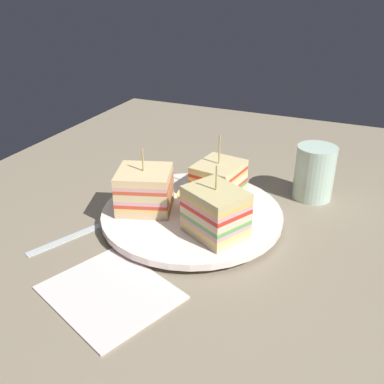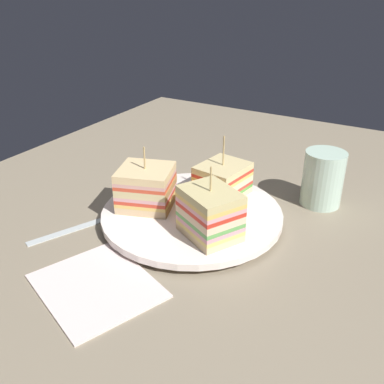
{
  "view_description": "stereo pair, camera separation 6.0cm",
  "coord_description": "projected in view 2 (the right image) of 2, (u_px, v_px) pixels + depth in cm",
  "views": [
    {
      "loc": [
        49.35,
        21.55,
        32.22
      ],
      "look_at": [
        0.0,
        0.0,
        4.73
      ],
      "focal_mm": 40.23,
      "sensor_mm": 36.0,
      "label": 1
    },
    {
      "loc": [
        46.63,
        26.94,
        32.22
      ],
      "look_at": [
        0.0,
        0.0,
        4.73
      ],
      "focal_mm": 40.23,
      "sensor_mm": 36.0,
      "label": 2
    }
  ],
  "objects": [
    {
      "name": "sandwich_wedge_1",
      "position": [
        146.0,
        187.0,
        0.62
      ],
      "size": [
        9.06,
        9.34,
        9.15
      ],
      "rotation": [
        0.0,
        0.0,
        8.18
      ],
      "color": "beige",
      "rests_on": "plate"
    },
    {
      "name": "drinking_glass",
      "position": [
        322.0,
        182.0,
        0.66
      ],
      "size": [
        6.17,
        6.17,
        8.57
      ],
      "color": "silver",
      "rests_on": "ground_plane"
    },
    {
      "name": "napkin",
      "position": [
        96.0,
        285.0,
        0.49
      ],
      "size": [
        16.04,
        17.2,
        0.5
      ],
      "primitive_type": "cube",
      "rotation": [
        0.0,
        0.0,
        -0.38
      ],
      "color": "silver",
      "rests_on": "ground_plane"
    },
    {
      "name": "ground_plane",
      "position": [
        192.0,
        226.0,
        0.63
      ],
      "size": [
        112.68,
        85.78,
        1.8
      ],
      "primitive_type": "cube",
      "color": "gray"
    },
    {
      "name": "spoon",
      "position": [
        104.0,
        217.0,
        0.63
      ],
      "size": [
        14.4,
        7.89,
        1.0
      ],
      "rotation": [
        0.0,
        0.0,
        2.72
      ],
      "color": "silver",
      "rests_on": "ground_plane"
    },
    {
      "name": "sandwich_wedge_0",
      "position": [
        222.0,
        180.0,
        0.65
      ],
      "size": [
        8.33,
        7.31,
        9.52
      ],
      "rotation": [
        0.0,
        0.0,
        6.13
      ],
      "color": "beige",
      "rests_on": "plate"
    },
    {
      "name": "plate",
      "position": [
        192.0,
        215.0,
        0.62
      ],
      "size": [
        25.95,
        25.95,
        1.73
      ],
      "color": "white",
      "rests_on": "ground_plane"
    },
    {
      "name": "chip_pile",
      "position": [
        199.0,
        201.0,
        0.62
      ],
      "size": [
        7.81,
        7.21,
        2.8
      ],
      "color": "tan",
      "rests_on": "plate"
    },
    {
      "name": "sandwich_wedge_2",
      "position": [
        210.0,
        213.0,
        0.55
      ],
      "size": [
        8.66,
        9.34,
        9.71
      ],
      "rotation": [
        0.0,
        0.0,
        10.5
      ],
      "color": "beige",
      "rests_on": "plate"
    }
  ]
}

